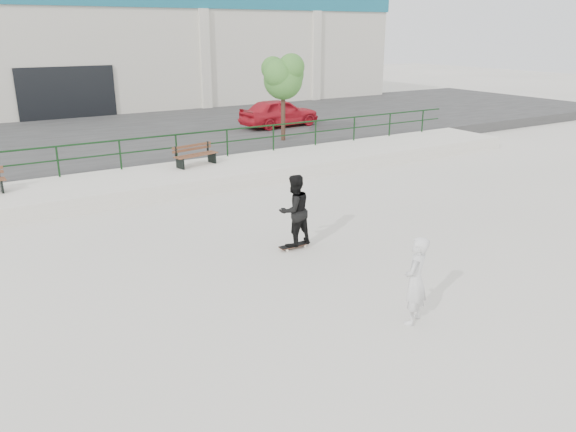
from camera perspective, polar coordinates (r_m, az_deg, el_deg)
ground at (r=11.19m, az=4.47°, el=-8.28°), size 120.00×120.00×0.00m
ledge at (r=19.12m, az=-12.52°, el=3.51°), size 30.00×3.00×0.50m
parking_strip at (r=27.12m, az=-18.67°, el=7.31°), size 60.00×14.00×0.50m
railing at (r=20.11m, az=-13.98°, el=7.03°), size 28.00×0.06×1.03m
commercial_building at (r=40.46m, az=-24.29°, el=16.22°), size 44.20×16.33×8.00m
bench_right at (r=19.93m, az=-9.41°, el=6.12°), size 1.67×0.79×0.74m
tree at (r=24.07m, az=-0.46°, el=14.09°), size 2.04×1.81×3.62m
red_car at (r=27.85m, az=-0.90°, el=10.47°), size 4.13×1.92×1.37m
skateboard at (r=13.55m, az=0.63°, el=-3.00°), size 0.79×0.23×0.09m
standing_skater at (r=13.25m, az=0.64°, el=0.57°), size 0.90×0.74×1.73m
seated_skater at (r=10.19m, az=12.82°, el=-6.42°), size 0.71×0.63×1.63m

